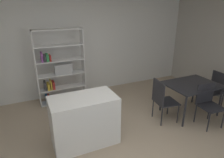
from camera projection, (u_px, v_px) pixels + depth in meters
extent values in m
plane|color=tan|center=(115.00, 151.00, 3.53)|extent=(10.12, 10.12, 0.00)
cube|color=silver|center=(72.00, 46.00, 5.41)|extent=(7.35, 0.06, 2.81)
cube|color=white|center=(84.00, 120.00, 3.62)|extent=(1.18, 0.67, 0.92)
cube|color=white|center=(36.00, 70.00, 4.81)|extent=(0.02, 0.30, 1.92)
cube|color=white|center=(83.00, 64.00, 5.27)|extent=(0.02, 0.30, 1.92)
cube|color=white|center=(57.00, 29.00, 4.71)|extent=(1.21, 0.30, 0.02)
cube|color=white|center=(64.00, 100.00, 5.37)|extent=(1.21, 0.30, 0.02)
cube|color=white|center=(63.00, 87.00, 5.24)|extent=(1.17, 0.30, 0.02)
cube|color=white|center=(61.00, 74.00, 5.11)|extent=(1.17, 0.30, 0.02)
cube|color=white|center=(60.00, 60.00, 4.98)|extent=(1.17, 0.30, 0.02)
cube|color=white|center=(59.00, 45.00, 4.84)|extent=(1.17, 0.30, 0.02)
cube|color=#2D6BAD|center=(47.00, 99.00, 5.16)|extent=(0.05, 0.24, 0.22)
cube|color=red|center=(49.00, 99.00, 5.18)|extent=(0.04, 0.24, 0.21)
cube|color=#38383D|center=(45.00, 86.00, 5.03)|extent=(0.04, 0.24, 0.22)
cube|color=gold|center=(48.00, 86.00, 5.07)|extent=(0.06, 0.24, 0.17)
cube|color=gold|center=(51.00, 85.00, 5.08)|extent=(0.03, 0.24, 0.23)
cube|color=red|center=(53.00, 85.00, 5.11)|extent=(0.06, 0.24, 0.19)
cube|color=#8E4793|center=(42.00, 57.00, 4.77)|extent=(0.04, 0.24, 0.23)
cube|color=#38383D|center=(44.00, 58.00, 4.80)|extent=(0.05, 0.24, 0.16)
cube|color=#338E4C|center=(47.00, 57.00, 4.82)|extent=(0.06, 0.24, 0.17)
cube|color=red|center=(50.00, 58.00, 4.85)|extent=(0.03, 0.24, 0.15)
cube|color=#B7BABC|center=(63.00, 69.00, 5.08)|extent=(0.44, 0.26, 0.26)
cube|color=#232328|center=(192.00, 84.00, 4.51)|extent=(1.18, 0.89, 0.03)
cylinder|color=#232328|center=(185.00, 112.00, 4.11)|extent=(0.04, 0.04, 0.73)
cylinder|color=#232328|center=(220.00, 102.00, 4.52)|extent=(0.04, 0.04, 0.73)
cylinder|color=#232328|center=(161.00, 97.00, 4.76)|extent=(0.04, 0.04, 0.73)
cylinder|color=#232328|center=(194.00, 90.00, 5.18)|extent=(0.04, 0.04, 0.73)
cube|color=#232328|center=(212.00, 91.00, 4.89)|extent=(0.45, 0.45, 0.03)
cube|color=#232328|center=(219.00, 81.00, 4.88)|extent=(0.04, 0.44, 0.44)
cylinder|color=#232328|center=(199.00, 98.00, 5.07)|extent=(0.03, 0.03, 0.43)
cylinder|color=#232328|center=(211.00, 104.00, 4.74)|extent=(0.03, 0.03, 0.43)
cylinder|color=#232328|center=(209.00, 95.00, 5.21)|extent=(0.03, 0.03, 0.43)
cylinder|color=#232328|center=(222.00, 101.00, 4.88)|extent=(0.03, 0.03, 0.43)
cube|color=#232328|center=(166.00, 102.00, 4.34)|extent=(0.51, 0.51, 0.03)
cube|color=#232328|center=(158.00, 92.00, 4.19)|extent=(0.09, 0.45, 0.50)
cylinder|color=#232328|center=(178.00, 114.00, 4.29)|extent=(0.03, 0.03, 0.44)
cylinder|color=#232328|center=(168.00, 106.00, 4.65)|extent=(0.03, 0.03, 0.44)
cylinder|color=#232328|center=(162.00, 117.00, 4.19)|extent=(0.03, 0.03, 0.44)
cylinder|color=#232328|center=(153.00, 108.00, 4.54)|extent=(0.03, 0.03, 0.44)
cube|color=#232328|center=(211.00, 107.00, 4.13)|extent=(0.48, 0.48, 0.03)
cube|color=#232328|center=(205.00, 93.00, 4.23)|extent=(0.44, 0.07, 0.44)
cylinder|color=#232328|center=(208.00, 123.00, 3.98)|extent=(0.03, 0.03, 0.43)
cylinder|color=#232328|center=(223.00, 119.00, 4.10)|extent=(0.03, 0.03, 0.43)
cylinder|color=#232328|center=(195.00, 113.00, 4.32)|extent=(0.03, 0.03, 0.43)
cylinder|color=#232328|center=(209.00, 111.00, 4.44)|extent=(0.03, 0.03, 0.43)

